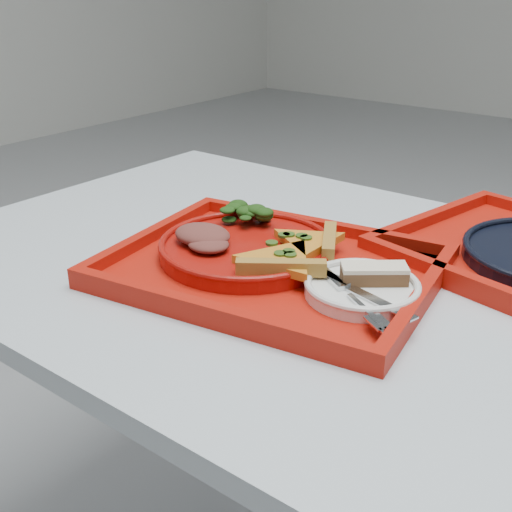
% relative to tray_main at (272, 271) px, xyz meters
% --- Properties ---
extents(table, '(1.60, 0.80, 0.75)m').
position_rel_tray_main_xyz_m(table, '(0.23, 0.05, -0.08)').
color(table, silver).
rests_on(table, ground).
extents(tray_main, '(0.50, 0.41, 0.01)m').
position_rel_tray_main_xyz_m(tray_main, '(0.00, 0.00, 0.00)').
color(tray_main, '#A71408').
rests_on(tray_main, table).
extents(dinner_plate, '(0.26, 0.26, 0.02)m').
position_rel_tray_main_xyz_m(dinner_plate, '(-0.05, 0.01, 0.02)').
color(dinner_plate, '#9A100A').
rests_on(dinner_plate, tray_main).
extents(side_plate, '(0.15, 0.15, 0.01)m').
position_rel_tray_main_xyz_m(side_plate, '(0.14, 0.00, 0.01)').
color(side_plate, white).
rests_on(side_plate, tray_main).
extents(pizza_slice_a, '(0.18, 0.18, 0.02)m').
position_rel_tray_main_xyz_m(pizza_slice_a, '(0.03, -0.01, 0.03)').
color(pizza_slice_a, gold).
rests_on(pizza_slice_a, dinner_plate).
extents(pizza_slice_b, '(0.16, 0.16, 0.02)m').
position_rel_tray_main_xyz_m(pizza_slice_b, '(0.02, 0.06, 0.03)').
color(pizza_slice_b, gold).
rests_on(pizza_slice_b, dinner_plate).
extents(salad_heap, '(0.08, 0.07, 0.04)m').
position_rel_tray_main_xyz_m(salad_heap, '(-0.10, 0.07, 0.04)').
color(salad_heap, black).
rests_on(salad_heap, dinner_plate).
extents(meat_portion, '(0.09, 0.07, 0.03)m').
position_rel_tray_main_xyz_m(meat_portion, '(-0.11, -0.03, 0.04)').
color(meat_portion, brown).
rests_on(meat_portion, dinner_plate).
extents(dessert_bar, '(0.09, 0.08, 0.02)m').
position_rel_tray_main_xyz_m(dessert_bar, '(0.15, 0.02, 0.03)').
color(dessert_bar, '#492E18').
rests_on(dessert_bar, side_plate).
extents(knife, '(0.18, 0.06, 0.01)m').
position_rel_tray_main_xyz_m(knife, '(0.15, -0.02, 0.02)').
color(knife, silver).
rests_on(knife, side_plate).
extents(fork, '(0.17, 0.12, 0.01)m').
position_rel_tray_main_xyz_m(fork, '(0.15, -0.04, 0.02)').
color(fork, silver).
rests_on(fork, side_plate).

